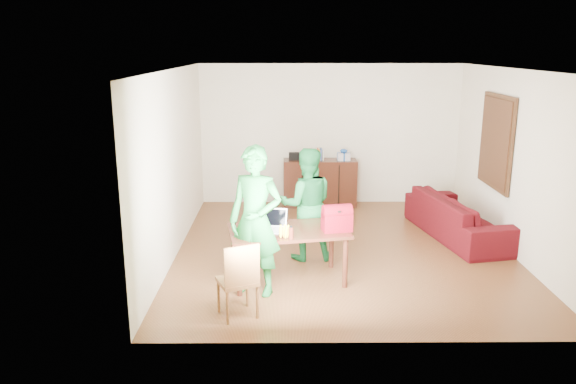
{
  "coord_description": "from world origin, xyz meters",
  "views": [
    {
      "loc": [
        -0.9,
        -8.04,
        3.02
      ],
      "look_at": [
        -0.84,
        -0.93,
        1.16
      ],
      "focal_mm": 35.0,
      "sensor_mm": 36.0,
      "label": 1
    }
  ],
  "objects_px": {
    "chair": "(238,294)",
    "sofa": "(459,217)",
    "laptop": "(271,227)",
    "bottle": "(291,232)",
    "person_near": "(256,221)",
    "red_bag": "(337,220)",
    "person_far": "(307,204)",
    "table": "(288,236)"
  },
  "relations": [
    {
      "from": "red_bag",
      "to": "bottle",
      "type": "bearing_deg",
      "value": -162.31
    },
    {
      "from": "laptop",
      "to": "bottle",
      "type": "relative_size",
      "value": 2.39
    },
    {
      "from": "laptop",
      "to": "bottle",
      "type": "bearing_deg",
      "value": -41.96
    },
    {
      "from": "laptop",
      "to": "red_bag",
      "type": "distance_m",
      "value": 0.85
    },
    {
      "from": "chair",
      "to": "red_bag",
      "type": "bearing_deg",
      "value": 14.78
    },
    {
      "from": "table",
      "to": "sofa",
      "type": "distance_m",
      "value": 3.31
    },
    {
      "from": "red_bag",
      "to": "sofa",
      "type": "bearing_deg",
      "value": 29.64
    },
    {
      "from": "chair",
      "to": "laptop",
      "type": "relative_size",
      "value": 2.28
    },
    {
      "from": "table",
      "to": "bottle",
      "type": "relative_size",
      "value": 9.88
    },
    {
      "from": "bottle",
      "to": "red_bag",
      "type": "xyz_separation_m",
      "value": [
        0.59,
        0.31,
        0.05
      ]
    },
    {
      "from": "chair",
      "to": "person_far",
      "type": "relative_size",
      "value": 0.55
    },
    {
      "from": "person_near",
      "to": "person_far",
      "type": "xyz_separation_m",
      "value": [
        0.67,
        1.18,
        -0.12
      ]
    },
    {
      "from": "chair",
      "to": "laptop",
      "type": "bearing_deg",
      "value": 45.69
    },
    {
      "from": "chair",
      "to": "sofa",
      "type": "xyz_separation_m",
      "value": [
        3.37,
        2.76,
        0.07
      ]
    },
    {
      "from": "table",
      "to": "red_bag",
      "type": "xyz_separation_m",
      "value": [
        0.63,
        -0.05,
        0.22
      ]
    },
    {
      "from": "table",
      "to": "person_far",
      "type": "relative_size",
      "value": 1.0
    },
    {
      "from": "bottle",
      "to": "sofa",
      "type": "relative_size",
      "value": 0.07
    },
    {
      "from": "bottle",
      "to": "person_near",
      "type": "bearing_deg",
      "value": 179.22
    },
    {
      "from": "table",
      "to": "laptop",
      "type": "distance_m",
      "value": 0.26
    },
    {
      "from": "laptop",
      "to": "sofa",
      "type": "xyz_separation_m",
      "value": [
        3.01,
        1.81,
        -0.42
      ]
    },
    {
      "from": "laptop",
      "to": "chair",
      "type": "bearing_deg",
      "value": -101.98
    },
    {
      "from": "table",
      "to": "sofa",
      "type": "xyz_separation_m",
      "value": [
        2.79,
        1.76,
        -0.29
      ]
    },
    {
      "from": "table",
      "to": "laptop",
      "type": "relative_size",
      "value": 4.13
    },
    {
      "from": "person_near",
      "to": "chair",
      "type": "bearing_deg",
      "value": -85.02
    },
    {
      "from": "person_near",
      "to": "red_bag",
      "type": "xyz_separation_m",
      "value": [
        1.03,
        0.31,
        -0.09
      ]
    },
    {
      "from": "person_near",
      "to": "laptop",
      "type": "height_order",
      "value": "person_near"
    },
    {
      "from": "table",
      "to": "red_bag",
      "type": "relative_size",
      "value": 4.43
    },
    {
      "from": "bottle",
      "to": "person_far",
      "type": "bearing_deg",
      "value": 78.6
    },
    {
      "from": "person_far",
      "to": "bottle",
      "type": "relative_size",
      "value": 9.83
    },
    {
      "from": "chair",
      "to": "bottle",
      "type": "height_order",
      "value": "chair"
    },
    {
      "from": "red_bag",
      "to": "person_far",
      "type": "bearing_deg",
      "value": 102.01
    },
    {
      "from": "sofa",
      "to": "chair",
      "type": "bearing_deg",
      "value": 117.85
    },
    {
      "from": "sofa",
      "to": "red_bag",
      "type": "bearing_deg",
      "value": 118.39
    },
    {
      "from": "person_far",
      "to": "red_bag",
      "type": "distance_m",
      "value": 0.94
    },
    {
      "from": "person_far",
      "to": "chair",
      "type": "bearing_deg",
      "value": 61.66
    },
    {
      "from": "chair",
      "to": "sofa",
      "type": "height_order",
      "value": "chair"
    },
    {
      "from": "chair",
      "to": "bottle",
      "type": "relative_size",
      "value": 5.44
    },
    {
      "from": "bottle",
      "to": "sofa",
      "type": "xyz_separation_m",
      "value": [
        2.76,
        2.12,
        -0.46
      ]
    },
    {
      "from": "table",
      "to": "red_bag",
      "type": "height_order",
      "value": "red_bag"
    },
    {
      "from": "chair",
      "to": "person_far",
      "type": "bearing_deg",
      "value": 41.44
    },
    {
      "from": "person_far",
      "to": "sofa",
      "type": "relative_size",
      "value": 0.71
    },
    {
      "from": "person_near",
      "to": "sofa",
      "type": "height_order",
      "value": "person_near"
    }
  ]
}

